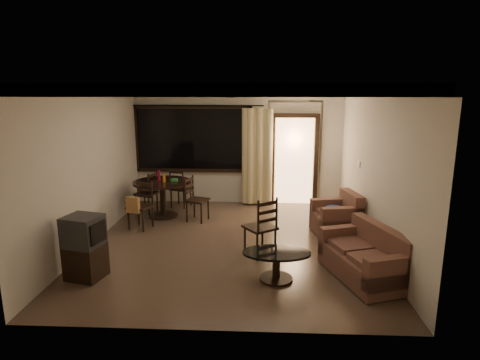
{
  "coord_description": "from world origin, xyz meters",
  "views": [
    {
      "loc": [
        0.49,
        -6.89,
        2.73
      ],
      "look_at": [
        0.16,
        0.2,
        1.14
      ],
      "focal_mm": 30.0,
      "sensor_mm": 36.0,
      "label": 1
    }
  ],
  "objects_px": {
    "dining_chair_east": "(197,208)",
    "side_chair": "(260,238)",
    "dining_table": "(163,189)",
    "armchair": "(338,217)",
    "coffee_table": "(276,261)",
    "dining_chair_north": "(181,195)",
    "dining_chair_west": "(147,200)",
    "tv_cabinet": "(85,247)",
    "dining_chair_south": "(140,214)",
    "sofa": "(367,258)"
  },
  "relations": [
    {
      "from": "dining_chair_east",
      "to": "side_chair",
      "type": "height_order",
      "value": "side_chair"
    },
    {
      "from": "dining_table",
      "to": "armchair",
      "type": "xyz_separation_m",
      "value": [
        3.64,
        -0.96,
        -0.29
      ]
    },
    {
      "from": "dining_table",
      "to": "coffee_table",
      "type": "bearing_deg",
      "value": -51.27
    },
    {
      "from": "dining_chair_north",
      "to": "armchair",
      "type": "height_order",
      "value": "dining_chair_north"
    },
    {
      "from": "dining_chair_west",
      "to": "dining_chair_north",
      "type": "distance_m",
      "value": 0.83
    },
    {
      "from": "tv_cabinet",
      "to": "coffee_table",
      "type": "distance_m",
      "value": 2.82
    },
    {
      "from": "dining_chair_north",
      "to": "tv_cabinet",
      "type": "bearing_deg",
      "value": 98.01
    },
    {
      "from": "tv_cabinet",
      "to": "coffee_table",
      "type": "relative_size",
      "value": 0.96
    },
    {
      "from": "dining_chair_south",
      "to": "sofa",
      "type": "xyz_separation_m",
      "value": [
        3.98,
        -2.01,
        -0.0
      ]
    },
    {
      "from": "dining_chair_west",
      "to": "coffee_table",
      "type": "distance_m",
      "value": 4.27
    },
    {
      "from": "sofa",
      "to": "coffee_table",
      "type": "relative_size",
      "value": 1.59
    },
    {
      "from": "side_chair",
      "to": "tv_cabinet",
      "type": "bearing_deg",
      "value": -14.85
    },
    {
      "from": "sofa",
      "to": "side_chair",
      "type": "height_order",
      "value": "side_chair"
    },
    {
      "from": "dining_table",
      "to": "side_chair",
      "type": "xyz_separation_m",
      "value": [
        2.14,
        -2.05,
        -0.32
      ]
    },
    {
      "from": "sofa",
      "to": "side_chair",
      "type": "bearing_deg",
      "value": 135.69
    },
    {
      "from": "dining_table",
      "to": "dining_chair_north",
      "type": "distance_m",
      "value": 0.86
    },
    {
      "from": "dining_chair_north",
      "to": "coffee_table",
      "type": "distance_m",
      "value": 4.27
    },
    {
      "from": "dining_chair_north",
      "to": "coffee_table",
      "type": "height_order",
      "value": "dining_chair_north"
    },
    {
      "from": "coffee_table",
      "to": "tv_cabinet",
      "type": "bearing_deg",
      "value": -178.83
    },
    {
      "from": "dining_chair_east",
      "to": "dining_chair_north",
      "type": "distance_m",
      "value": 1.15
    },
    {
      "from": "dining_table",
      "to": "tv_cabinet",
      "type": "relative_size",
      "value": 1.33
    },
    {
      "from": "dining_chair_south",
      "to": "coffee_table",
      "type": "relative_size",
      "value": 0.95
    },
    {
      "from": "dining_chair_west",
      "to": "tv_cabinet",
      "type": "bearing_deg",
      "value": 18.26
    },
    {
      "from": "dining_chair_south",
      "to": "armchair",
      "type": "relative_size",
      "value": 1.02
    },
    {
      "from": "dining_chair_east",
      "to": "armchair",
      "type": "xyz_separation_m",
      "value": [
        2.85,
        -0.69,
        0.05
      ]
    },
    {
      "from": "armchair",
      "to": "dining_chair_south",
      "type": "bearing_deg",
      "value": 167.54
    },
    {
      "from": "armchair",
      "to": "side_chair",
      "type": "distance_m",
      "value": 1.86
    },
    {
      "from": "tv_cabinet",
      "to": "sofa",
      "type": "bearing_deg",
      "value": 16.32
    },
    {
      "from": "dining_table",
      "to": "dining_chair_east",
      "type": "height_order",
      "value": "dining_table"
    },
    {
      "from": "dining_table",
      "to": "dining_chair_west",
      "type": "relative_size",
      "value": 1.33
    },
    {
      "from": "dining_chair_north",
      "to": "side_chair",
      "type": "relative_size",
      "value": 0.92
    },
    {
      "from": "dining_chair_east",
      "to": "side_chair",
      "type": "distance_m",
      "value": 2.24
    },
    {
      "from": "dining_chair_south",
      "to": "coffee_table",
      "type": "xyz_separation_m",
      "value": [
        2.64,
        -2.14,
        -0.01
      ]
    },
    {
      "from": "tv_cabinet",
      "to": "coffee_table",
      "type": "xyz_separation_m",
      "value": [
        2.81,
        0.06,
        -0.19
      ]
    },
    {
      "from": "dining_chair_west",
      "to": "dining_chair_south",
      "type": "distance_m",
      "value": 1.09
    },
    {
      "from": "dining_chair_west",
      "to": "sofa",
      "type": "distance_m",
      "value": 5.16
    },
    {
      "from": "armchair",
      "to": "dining_chair_north",
      "type": "bearing_deg",
      "value": 142.99
    },
    {
      "from": "sofa",
      "to": "dining_table",
      "type": "bearing_deg",
      "value": 124.58
    },
    {
      "from": "dining_chair_south",
      "to": "armchair",
      "type": "distance_m",
      "value": 3.92
    },
    {
      "from": "tv_cabinet",
      "to": "side_chair",
      "type": "distance_m",
      "value": 2.76
    },
    {
      "from": "dining_table",
      "to": "armchair",
      "type": "relative_size",
      "value": 1.36
    },
    {
      "from": "dining_chair_north",
      "to": "sofa",
      "type": "bearing_deg",
      "value": 152.54
    },
    {
      "from": "dining_chair_east",
      "to": "dining_chair_north",
      "type": "bearing_deg",
      "value": 46.76
    },
    {
      "from": "tv_cabinet",
      "to": "coffee_table",
      "type": "bearing_deg",
      "value": 14.89
    },
    {
      "from": "sofa",
      "to": "armchair",
      "type": "bearing_deg",
      "value": 73.88
    },
    {
      "from": "dining_chair_east",
      "to": "coffee_table",
      "type": "bearing_deg",
      "value": -131.17
    },
    {
      "from": "dining_chair_south",
      "to": "side_chair",
      "type": "relative_size",
      "value": 0.92
    },
    {
      "from": "coffee_table",
      "to": "dining_chair_east",
      "type": "bearing_deg",
      "value": 120.39
    },
    {
      "from": "coffee_table",
      "to": "side_chair",
      "type": "xyz_separation_m",
      "value": [
        -0.23,
        0.9,
        0.01
      ]
    },
    {
      "from": "dining_chair_west",
      "to": "tv_cabinet",
      "type": "distance_m",
      "value": 3.28
    }
  ]
}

